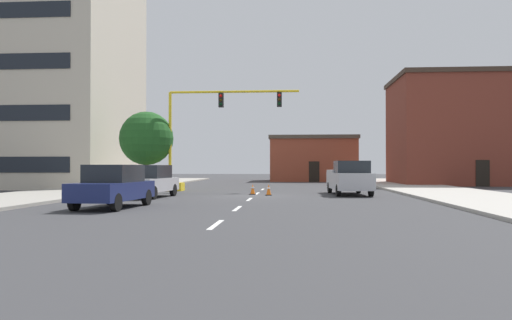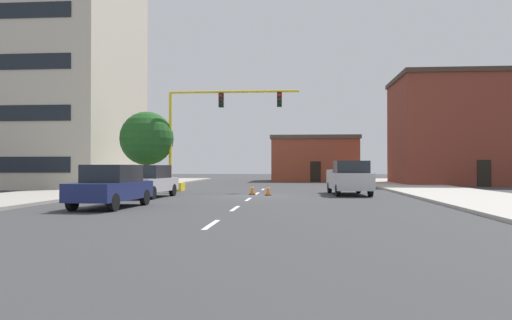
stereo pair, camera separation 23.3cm
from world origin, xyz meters
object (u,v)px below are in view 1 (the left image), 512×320
(traffic_signal_gantry, at_px, (188,157))
(pickup_truck_silver, at_px, (349,178))
(tree_left_near, at_px, (146,139))
(sedan_navy_near_left, at_px, (113,186))
(traffic_cone_roadside_b, at_px, (253,189))
(traffic_cone_roadside_a, at_px, (269,190))
(sedan_silver_mid_left, at_px, (149,181))

(traffic_signal_gantry, distance_m, pickup_truck_silver, 11.22)
(tree_left_near, height_order, sedan_navy_near_left, tree_left_near)
(pickup_truck_silver, distance_m, traffic_cone_roadside_b, 5.74)
(traffic_cone_roadside_a, relative_size, traffic_cone_roadside_b, 1.03)
(traffic_cone_roadside_b, bearing_deg, tree_left_near, 151.33)
(pickup_truck_silver, relative_size, sedan_silver_mid_left, 1.18)
(tree_left_near, distance_m, traffic_cone_roadside_a, 10.57)
(tree_left_near, distance_m, sedan_silver_mid_left, 8.27)
(sedan_navy_near_left, distance_m, traffic_cone_roadside_b, 11.06)
(tree_left_near, relative_size, sedan_navy_near_left, 1.18)
(tree_left_near, relative_size, sedan_silver_mid_left, 1.17)
(tree_left_near, xyz_separation_m, sedan_silver_mid_left, (2.39, -7.44, -2.70))
(traffic_signal_gantry, bearing_deg, traffic_cone_roadside_b, -40.96)
(pickup_truck_silver, height_order, sedan_silver_mid_left, pickup_truck_silver)
(sedan_silver_mid_left, xyz_separation_m, traffic_cone_roadside_a, (6.31, 2.39, -0.57))
(tree_left_near, height_order, traffic_cone_roadside_b, tree_left_near)
(traffic_cone_roadside_a, bearing_deg, traffic_cone_roadside_b, 139.90)
(pickup_truck_silver, relative_size, sedan_navy_near_left, 1.19)
(tree_left_near, distance_m, traffic_cone_roadside_b, 9.37)
(traffic_signal_gantry, relative_size, sedan_navy_near_left, 2.10)
(tree_left_near, xyz_separation_m, sedan_navy_near_left, (2.87, -14.14, -2.70))
(traffic_cone_roadside_b, bearing_deg, pickup_truck_silver, 2.18)
(sedan_navy_near_left, bearing_deg, sedan_silver_mid_left, 94.09)
(pickup_truck_silver, relative_size, traffic_cone_roadside_a, 8.36)
(pickup_truck_silver, height_order, traffic_cone_roadside_a, pickup_truck_silver)
(sedan_silver_mid_left, xyz_separation_m, traffic_cone_roadside_b, (5.31, 3.23, -0.57))
(sedan_navy_near_left, xyz_separation_m, sedan_silver_mid_left, (-0.48, 6.71, 0.00))
(traffic_signal_gantry, distance_m, traffic_cone_roadside_b, 6.58)
(sedan_silver_mid_left, bearing_deg, tree_left_near, 107.80)
(tree_left_near, relative_size, traffic_cone_roadside_a, 8.28)
(sedan_navy_near_left, height_order, traffic_cone_roadside_b, sedan_navy_near_left)
(tree_left_near, distance_m, pickup_truck_silver, 14.22)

